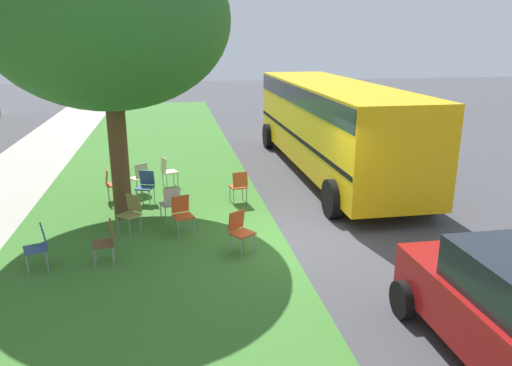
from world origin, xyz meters
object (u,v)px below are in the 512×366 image
chair_2 (140,176)px  chair_5 (111,182)px  street_tree (108,20)px  chair_3 (239,185)px  chair_7 (146,184)px  chair_10 (182,212)px  chair_4 (131,211)px  chair_6 (39,244)px  chair_1 (240,229)px  school_bus (332,119)px  chair_0 (107,239)px  chair_9 (171,201)px  chair_8 (167,170)px

chair_2 → chair_5: same height
street_tree → chair_3: 5.09m
chair_7 → chair_10: same height
street_tree → chair_2: 4.51m
chair_4 → chair_3: bearing=-59.0°
chair_6 → chair_10: same height
street_tree → chair_4: size_ratio=7.58×
chair_1 → chair_4: same height
chair_6 → school_bus: size_ratio=0.08×
chair_0 → chair_7: bearing=-9.3°
chair_6 → chair_9: bearing=-49.8°
chair_7 → school_bus: (2.11, -5.79, 1.24)m
chair_5 → chair_8: size_ratio=1.00×
chair_6 → chair_9: size_ratio=1.00×
chair_4 → chair_9: 1.03m
chair_3 → school_bus: bearing=-52.7°
chair_4 → chair_6: size_ratio=1.00×
chair_0 → chair_5: (4.00, 0.33, 0.00)m
chair_7 → chair_4: bearing=173.1°
chair_1 → chair_9: size_ratio=1.00×
chair_2 → chair_9: (-2.41, -0.84, 0.00)m
chair_7 → chair_8: bearing=-21.9°
school_bus → chair_1: bearing=146.2°
chair_10 → chair_8: bearing=4.8°
chair_3 → chair_9: bearing=121.5°
street_tree → school_bus: 7.58m
chair_3 → chair_10: (-1.89, 1.55, 0.00)m
chair_10 → chair_1: bearing=-136.7°
chair_6 → chair_9: 3.25m
chair_7 → chair_10: (-2.34, -0.89, 0.00)m
chair_8 → school_bus: size_ratio=0.08×
chair_0 → school_bus: school_bus is taller
chair_0 → chair_4: 1.60m
chair_2 → chair_4: size_ratio=1.00×
chair_6 → chair_7: bearing=-26.7°
chair_0 → chair_3: size_ratio=1.00×
chair_3 → chair_5: same height
chair_0 → chair_3: 4.39m
chair_6 → chair_8: bearing=-25.4°
chair_5 → chair_10: same height
chair_5 → chair_9: same height
street_tree → chair_10: 4.57m
street_tree → chair_7: street_tree is taller
chair_0 → school_bus: bearing=-48.1°
chair_0 → chair_10: size_ratio=1.00×
street_tree → chair_1: 5.49m
chair_1 → chair_4: size_ratio=1.00×
street_tree → chair_5: size_ratio=7.58×
chair_8 → chair_6: bearing=154.6°
chair_2 → chair_3: 2.94m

